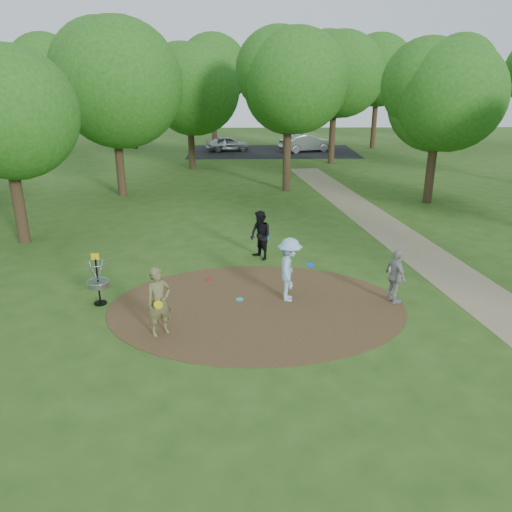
{
  "coord_description": "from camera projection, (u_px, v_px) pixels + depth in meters",
  "views": [
    {
      "loc": [
        -0.29,
        -12.79,
        6.23
      ],
      "look_at": [
        0.0,
        1.2,
        1.1
      ],
      "focal_mm": 35.0,
      "sensor_mm": 36.0,
      "label": 1
    }
  ],
  "objects": [
    {
      "name": "disc_ground_red",
      "position": [
        209.0,
        279.0,
        16.0
      ],
      "size": [
        0.22,
        0.22,
        0.02
      ],
      "primitive_type": "cylinder",
      "color": "red",
      "rests_on": "dirt_clearing"
    },
    {
      "name": "disc_ground_cyan",
      "position": [
        240.0,
        299.0,
        14.56
      ],
      "size": [
        0.22,
        0.22,
        0.02
      ],
      "primitive_type": "cylinder",
      "color": "#1CB9E3",
      "rests_on": "dirt_clearing"
    },
    {
      "name": "car_right",
      "position": [
        306.0,
        143.0,
        41.99
      ],
      "size": [
        4.76,
        3.14,
        1.48
      ],
      "primitive_type": "imported",
      "rotation": [
        0.0,
        0.0,
        1.96
      ],
      "color": "#9EA0A6",
      "rests_on": "ground"
    },
    {
      "name": "player_walking_with_disc",
      "position": [
        261.0,
        235.0,
        17.54
      ],
      "size": [
        1.02,
        1.07,
        1.74
      ],
      "color": "black",
      "rests_on": "ground"
    },
    {
      "name": "parking_lot",
      "position": [
        272.0,
        151.0,
        42.36
      ],
      "size": [
        14.0,
        8.0,
        0.01
      ],
      "primitive_type": "cube",
      "color": "black",
      "rests_on": "ground"
    },
    {
      "name": "footpath",
      "position": [
        456.0,
        278.0,
        16.16
      ],
      "size": [
        7.55,
        39.89,
        0.01
      ],
      "primitive_type": "cube",
      "rotation": [
        0.0,
        0.0,
        0.14
      ],
      "color": "#8C7A5B",
      "rests_on": "ground"
    },
    {
      "name": "tree_ring",
      "position": [
        275.0,
        99.0,
        22.11
      ],
      "size": [
        36.58,
        45.24,
        8.89
      ],
      "color": "#332316",
      "rests_on": "ground"
    },
    {
      "name": "disc_golf_basket",
      "position": [
        97.0,
        276.0,
        14.05
      ],
      "size": [
        0.63,
        0.63,
        1.54
      ],
      "color": "black",
      "rests_on": "ground"
    },
    {
      "name": "player_throwing_with_disc",
      "position": [
        289.0,
        270.0,
        14.29
      ],
      "size": [
        1.12,
        1.27,
        1.89
      ],
      "color": "#9AC9E6",
      "rests_on": "ground"
    },
    {
      "name": "player_waiting_with_disc",
      "position": [
        396.0,
        277.0,
        14.18
      ],
      "size": [
        0.64,
        1.01,
        1.6
      ],
      "color": "#9A9B9D",
      "rests_on": "ground"
    },
    {
      "name": "dirt_clearing",
      "position": [
        257.0,
        307.0,
        14.15
      ],
      "size": [
        8.4,
        8.4,
        0.02
      ],
      "primitive_type": "cylinder",
      "color": "#47301C",
      "rests_on": "ground"
    },
    {
      "name": "player_observer_with_disc",
      "position": [
        159.0,
        302.0,
        12.39
      ],
      "size": [
        0.78,
        0.73,
        1.79
      ],
      "color": "olive",
      "rests_on": "ground"
    },
    {
      "name": "ground",
      "position": [
        257.0,
        307.0,
        14.16
      ],
      "size": [
        100.0,
        100.0,
        0.0
      ],
      "primitive_type": "plane",
      "color": "#2D5119",
      "rests_on": "ground"
    },
    {
      "name": "car_left",
      "position": [
        227.0,
        144.0,
        42.35
      ],
      "size": [
        3.88,
        2.35,
        1.24
      ],
      "primitive_type": "imported",
      "rotation": [
        0.0,
        0.0,
        1.83
      ],
      "color": "#A0A2A7",
      "rests_on": "ground"
    }
  ]
}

